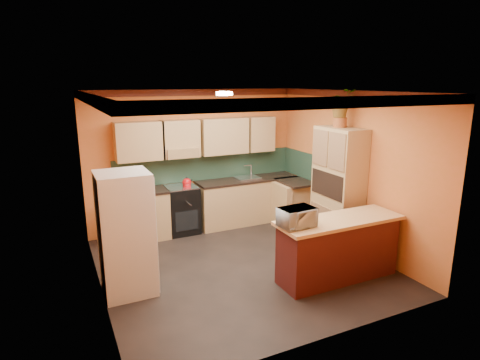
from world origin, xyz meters
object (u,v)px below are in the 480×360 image
breakfast_bar (338,250)px  microwave (297,217)px  base_cabinets_back (212,206)px  fridge (126,234)px  pantry (338,189)px  stove (182,209)px

breakfast_bar → microwave: (-0.74, 0.00, 0.62)m
base_cabinets_back → fridge: fridge is taller
base_cabinets_back → fridge: (-1.98, -1.86, 0.41)m
pantry → microwave: pantry is taller
stove → pantry: pantry is taller
fridge → microwave: fridge is taller
stove → fridge: bearing=-126.1°
base_cabinets_back → breakfast_bar: size_ratio=2.03×
microwave → fridge: bearing=151.7°
microwave → stove: bearing=100.7°
fridge → microwave: (2.11, -0.94, 0.21)m
base_cabinets_back → microwave: (0.13, -2.80, 0.62)m
stove → fridge: fridge is taller
pantry → breakfast_bar: size_ratio=1.17×
stove → breakfast_bar: bearing=-61.9°
stove → pantry: size_ratio=0.43×
stove → breakfast_bar: (1.49, -2.80, -0.02)m
stove → breakfast_bar: stove is taller
fridge → breakfast_bar: fridge is taller
base_cabinets_back → breakfast_bar: 2.93m
fridge → pantry: bearing=0.8°
pantry → microwave: bearing=-146.5°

